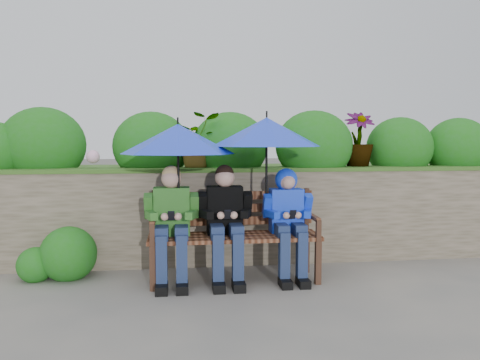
{
  "coord_description": "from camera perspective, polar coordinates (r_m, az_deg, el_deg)",
  "views": [
    {
      "loc": [
        -0.56,
        -4.24,
        1.32
      ],
      "look_at": [
        0.0,
        0.1,
        0.95
      ],
      "focal_mm": 35.0,
      "sensor_mm": 36.0,
      "label": 1
    }
  ],
  "objects": [
    {
      "name": "garden_backdrop",
      "position": [
        5.92,
        -2.72,
        -2.07
      ],
      "size": [
        8.0,
        2.87,
        1.72
      ],
      "color": "brown",
      "rests_on": "ground"
    },
    {
      "name": "park_bench",
      "position": [
        4.47,
        -0.77,
        -5.99
      ],
      "size": [
        1.6,
        0.47,
        0.85
      ],
      "color": "#3E261A",
      "rests_on": "ground"
    },
    {
      "name": "boy_right",
      "position": [
        4.47,
        5.88,
        -4.09
      ],
      "size": [
        0.47,
        0.57,
        1.05
      ],
      "color": "blue",
      "rests_on": "ground"
    },
    {
      "name": "boy_left",
      "position": [
        4.35,
        -8.33,
        -4.71
      ],
      "size": [
        0.5,
        0.58,
        1.09
      ],
      "color": "#286E1F",
      "rests_on": "ground"
    },
    {
      "name": "boy_middle",
      "position": [
        4.37,
        -1.77,
        -4.59
      ],
      "size": [
        0.5,
        0.58,
        1.09
      ],
      "color": "black",
      "rests_on": "ground"
    },
    {
      "name": "umbrella_right",
      "position": [
        4.43,
        3.27,
        5.86
      ],
      "size": [
        1.05,
        1.05,
        0.92
      ],
      "color": "blue",
      "rests_on": "ground"
    },
    {
      "name": "ground",
      "position": [
        4.48,
        0.17,
        -12.31
      ],
      "size": [
        60.0,
        60.0,
        0.0
      ],
      "primitive_type": "plane",
      "color": "#5B5B5A",
      "rests_on": "ground"
    },
    {
      "name": "umbrella_left",
      "position": [
        4.31,
        -7.57,
        4.98
      ],
      "size": [
        1.05,
        1.05,
        0.88
      ],
      "color": "blue",
      "rests_on": "ground"
    }
  ]
}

